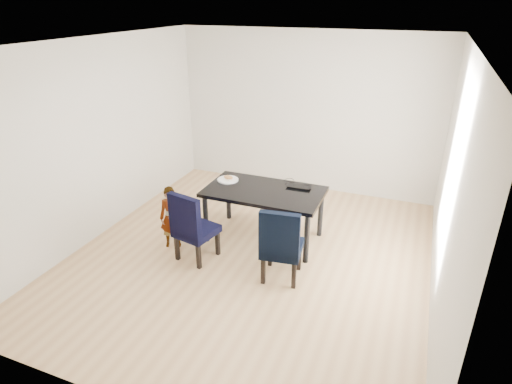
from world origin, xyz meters
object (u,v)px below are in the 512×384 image
at_px(dining_table, 264,215).
at_px(laptop, 299,186).
at_px(chair_left, 196,225).
at_px(chair_right, 282,242).
at_px(plate, 228,180).
at_px(child, 172,217).

bearing_deg(dining_table, laptop, 35.85).
relative_size(chair_left, chair_right, 0.99).
relative_size(dining_table, chair_right, 1.64).
relative_size(dining_table, laptop, 4.74).
xyz_separation_m(plate, laptop, (1.02, 0.17, 0.00)).
bearing_deg(child, chair_right, -28.91).
distance_m(dining_table, child, 1.27).
relative_size(chair_left, child, 1.10).
distance_m(chair_right, child, 1.62).
xyz_separation_m(chair_left, child, (-0.45, 0.13, -0.04)).
bearing_deg(chair_left, laptop, 57.77).
bearing_deg(dining_table, child, -149.10).
bearing_deg(child, dining_table, 6.57).
relative_size(chair_left, plate, 3.19).
bearing_deg(chair_left, plate, 100.03).
xyz_separation_m(dining_table, child, (-1.09, -0.65, 0.06)).
bearing_deg(child, laptop, 7.99).
xyz_separation_m(chair_left, plate, (0.03, 0.91, 0.28)).
bearing_deg(chair_left, dining_table, 62.77).
bearing_deg(laptop, plate, 7.75).
relative_size(plate, laptop, 0.90).
bearing_deg(plate, chair_left, -91.94).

